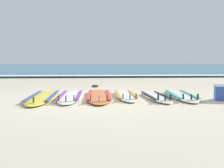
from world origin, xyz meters
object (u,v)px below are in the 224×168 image
at_px(surfboard_0, 43,97).
at_px(surfboard_4, 155,97).
at_px(surfboard_1, 70,96).
at_px(surfboard_5, 180,95).
at_px(surfboard_2, 99,96).
at_px(surfboard_3, 125,95).

relative_size(surfboard_0, surfboard_4, 1.31).
distance_m(surfboard_0, surfboard_1, 0.63).
bearing_deg(surfboard_5, surfboard_1, -179.00).
xyz_separation_m(surfboard_2, surfboard_5, (2.00, -0.02, 0.00)).
bearing_deg(surfboard_0, surfboard_2, 4.40).
xyz_separation_m(surfboard_0, surfboard_1, (0.63, 0.03, 0.00)).
bearing_deg(surfboard_0, surfboard_4, -2.15).
relative_size(surfboard_0, surfboard_5, 1.12).
distance_m(surfboard_1, surfboard_3, 1.33).
bearing_deg(surfboard_5, surfboard_0, -178.64).
height_order(surfboard_1, surfboard_4, same).
xyz_separation_m(surfboard_3, surfboard_4, (0.69, -0.26, 0.00)).
bearing_deg(surfboard_2, surfboard_0, -175.60).
distance_m(surfboard_3, surfboard_4, 0.73).
bearing_deg(surfboard_3, surfboard_1, -174.49).
relative_size(surfboard_4, surfboard_5, 0.86).
xyz_separation_m(surfboard_0, surfboard_5, (3.31, 0.08, 0.00)).
bearing_deg(surfboard_1, surfboard_2, 5.83).
xyz_separation_m(surfboard_1, surfboard_2, (0.68, 0.07, -0.00)).
distance_m(surfboard_0, surfboard_3, 1.96).
distance_m(surfboard_4, surfboard_5, 0.69).
xyz_separation_m(surfboard_0, surfboard_2, (1.31, 0.10, 0.00)).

